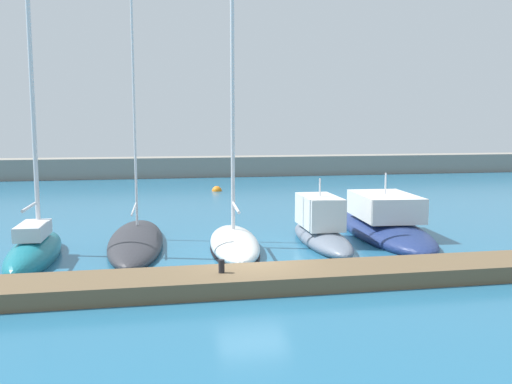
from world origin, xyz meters
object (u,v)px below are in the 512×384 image
at_px(sailboat_white_third, 234,242).
at_px(motorboat_slate_fourth, 321,228).
at_px(sailboat_charcoal_second, 136,240).
at_px(sailboat_teal_nearest, 34,249).
at_px(dock_bollard, 222,266).
at_px(mooring_buoy_orange, 217,191).
at_px(motorboat_navy_fifth, 383,224).

relative_size(sailboat_white_third, motorboat_slate_fourth, 1.54).
height_order(sailboat_charcoal_second, sailboat_white_third, sailboat_charcoal_second).
bearing_deg(sailboat_white_third, sailboat_charcoal_second, 70.72).
distance_m(sailboat_charcoal_second, sailboat_white_third, 4.55).
bearing_deg(sailboat_teal_nearest, motorboat_slate_fourth, -83.96).
distance_m(motorboat_slate_fourth, dock_bollard, 8.21).
distance_m(sailboat_white_third, motorboat_slate_fourth, 4.14).
bearing_deg(mooring_buoy_orange, motorboat_slate_fourth, -83.57).
height_order(sailboat_teal_nearest, mooring_buoy_orange, sailboat_teal_nearest).
distance_m(sailboat_white_third, motorboat_navy_fifth, 7.91).
bearing_deg(sailboat_charcoal_second, dock_bollard, -156.66).
distance_m(sailboat_white_third, dock_bollard, 5.73).
relative_size(motorboat_navy_fifth, dock_bollard, 24.30).
bearing_deg(motorboat_slate_fourth, motorboat_navy_fifth, -69.08).
bearing_deg(sailboat_white_third, motorboat_navy_fifth, -71.83).
bearing_deg(motorboat_navy_fifth, mooring_buoy_orange, 21.15).
bearing_deg(dock_bollard, mooring_buoy_orange, 83.45).
bearing_deg(sailboat_white_third, sailboat_teal_nearest, 95.88).
relative_size(sailboat_charcoal_second, sailboat_white_third, 1.63).
xyz_separation_m(mooring_buoy_orange, dock_bollard, (-3.05, -26.57, 0.79)).
bearing_deg(dock_bollard, sailboat_teal_nearest, 142.22).
distance_m(mooring_buoy_orange, dock_bollard, 26.76).
distance_m(sailboat_teal_nearest, sailboat_charcoal_second, 4.43).
relative_size(sailboat_charcoal_second, motorboat_slate_fourth, 2.52).
bearing_deg(sailboat_white_third, mooring_buoy_orange, -0.97).
height_order(sailboat_white_third, mooring_buoy_orange, sailboat_white_third).
relative_size(sailboat_white_third, mooring_buoy_orange, 13.53).
height_order(motorboat_navy_fifth, dock_bollard, motorboat_navy_fifth).
distance_m(sailboat_charcoal_second, motorboat_navy_fifth, 11.85).
distance_m(sailboat_teal_nearest, dock_bollard, 8.62).
xyz_separation_m(sailboat_white_third, dock_bollard, (-1.27, -5.56, 0.43)).
bearing_deg(sailboat_charcoal_second, sailboat_teal_nearest, 119.71).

